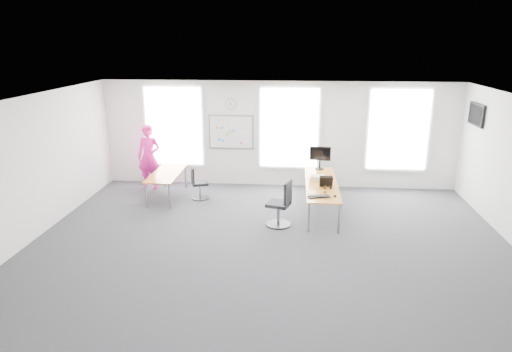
# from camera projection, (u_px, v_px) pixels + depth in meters

# --- Properties ---
(floor) EXTENTS (10.00, 10.00, 0.00)m
(floor) POSITION_uv_depth(u_px,v_px,m) (269.00, 243.00, 9.53)
(floor) COLOR #28282C
(floor) RESTS_ON ground
(ceiling) EXTENTS (10.00, 10.00, 0.00)m
(ceiling) POSITION_uv_depth(u_px,v_px,m) (271.00, 99.00, 8.67)
(ceiling) COLOR white
(ceiling) RESTS_ON ground
(wall_back) EXTENTS (10.00, 0.00, 10.00)m
(wall_back) POSITION_uv_depth(u_px,v_px,m) (278.00, 135.00, 12.91)
(wall_back) COLOR white
(wall_back) RESTS_ON ground
(wall_front) EXTENTS (10.00, 0.00, 10.00)m
(wall_front) POSITION_uv_depth(u_px,v_px,m) (250.00, 272.00, 5.28)
(wall_front) COLOR white
(wall_front) RESTS_ON ground
(wall_left) EXTENTS (0.00, 10.00, 10.00)m
(wall_left) POSITION_uv_depth(u_px,v_px,m) (31.00, 169.00, 9.52)
(wall_left) COLOR white
(wall_left) RESTS_ON ground
(window_left) EXTENTS (1.60, 0.06, 2.20)m
(window_left) POSITION_uv_depth(u_px,v_px,m) (174.00, 126.00, 13.08)
(window_left) COLOR white
(window_left) RESTS_ON wall_back
(window_mid) EXTENTS (1.60, 0.06, 2.20)m
(window_mid) POSITION_uv_depth(u_px,v_px,m) (289.00, 128.00, 12.80)
(window_mid) COLOR white
(window_mid) RESTS_ON wall_back
(window_right) EXTENTS (1.60, 0.06, 2.20)m
(window_right) POSITION_uv_depth(u_px,v_px,m) (398.00, 130.00, 12.55)
(window_right) COLOR white
(window_right) RESTS_ON wall_back
(desk_right) EXTENTS (0.77, 2.90, 0.71)m
(desk_right) POSITION_uv_depth(u_px,v_px,m) (321.00, 185.00, 11.20)
(desk_right) COLOR gold
(desk_right) RESTS_ON ground
(desk_left) EXTENTS (0.73, 1.83, 0.67)m
(desk_left) POSITION_uv_depth(u_px,v_px,m) (166.00, 175.00, 12.16)
(desk_left) COLOR gold
(desk_left) RESTS_ON ground
(chair_right) EXTENTS (0.60, 0.60, 1.07)m
(chair_right) POSITION_uv_depth(u_px,v_px,m) (281.00, 206.00, 10.31)
(chair_right) COLOR black
(chair_right) RESTS_ON ground
(chair_left) EXTENTS (0.52, 0.52, 0.89)m
(chair_left) POSITION_uv_depth(u_px,v_px,m) (198.00, 185.00, 12.09)
(chair_left) COLOR black
(chair_left) RESTS_ON ground
(person) EXTENTS (0.70, 0.49, 1.82)m
(person) POSITION_uv_depth(u_px,v_px,m) (149.00, 157.00, 12.83)
(person) COLOR #EF1C92
(person) RESTS_ON ground
(whiteboard) EXTENTS (1.20, 0.03, 0.90)m
(whiteboard) POSITION_uv_depth(u_px,v_px,m) (231.00, 132.00, 12.98)
(whiteboard) COLOR silver
(whiteboard) RESTS_ON wall_back
(wall_clock) EXTENTS (0.30, 0.04, 0.30)m
(wall_clock) POSITION_uv_depth(u_px,v_px,m) (231.00, 104.00, 12.75)
(wall_clock) COLOR gray
(wall_clock) RESTS_ON wall_back
(tv) EXTENTS (0.06, 0.90, 0.55)m
(tv) POSITION_uv_depth(u_px,v_px,m) (476.00, 114.00, 11.31)
(tv) COLOR black
(tv) RESTS_ON wall_right
(keyboard) EXTENTS (0.52, 0.32, 0.02)m
(keyboard) POSITION_uv_depth(u_px,v_px,m) (319.00, 197.00, 10.19)
(keyboard) COLOR black
(keyboard) RESTS_ON desk_right
(mouse) EXTENTS (0.10, 0.13, 0.04)m
(mouse) POSITION_uv_depth(u_px,v_px,m) (335.00, 196.00, 10.21)
(mouse) COLOR black
(mouse) RESTS_ON desk_right
(lens_cap) EXTENTS (0.07, 0.07, 0.01)m
(lens_cap) POSITION_uv_depth(u_px,v_px,m) (325.00, 192.00, 10.51)
(lens_cap) COLOR black
(lens_cap) RESTS_ON desk_right
(headphones) EXTENTS (0.17, 0.09, 0.10)m
(headphones) POSITION_uv_depth(u_px,v_px,m) (328.00, 187.00, 10.73)
(headphones) COLOR black
(headphones) RESTS_ON desk_right
(laptop_sleeve) EXTENTS (0.32, 0.19, 0.26)m
(laptop_sleeve) POSITION_uv_depth(u_px,v_px,m) (326.00, 182.00, 10.87)
(laptop_sleeve) COLOR black
(laptop_sleeve) RESTS_ON desk_right
(paper_stack) EXTENTS (0.35, 0.28, 0.11)m
(paper_stack) POSITION_uv_depth(u_px,v_px,m) (318.00, 178.00, 11.39)
(paper_stack) COLOR beige
(paper_stack) RESTS_ON desk_right
(monitor) EXTENTS (0.57, 0.23, 0.63)m
(monitor) POSITION_uv_depth(u_px,v_px,m) (320.00, 156.00, 12.25)
(monitor) COLOR black
(monitor) RESTS_ON desk_right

